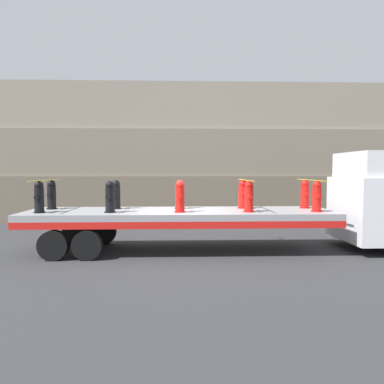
# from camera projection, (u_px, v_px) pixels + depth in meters

# --- Properties ---
(ground_plane) EXTENTS (120.00, 120.00, 0.00)m
(ground_plane) POSITION_uv_depth(u_px,v_px,m) (180.00, 251.00, 11.62)
(ground_plane) COLOR #2D2D30
(rock_cliff) EXTENTS (60.00, 3.30, 6.68)m
(rock_cliff) POSITION_uv_depth(u_px,v_px,m) (179.00, 154.00, 19.04)
(rock_cliff) COLOR #665B4C
(rock_cliff) RESTS_ON ground_plane
(flatbed_trailer) EXTENTS (9.37, 2.53, 1.26)m
(flatbed_trailer) POSITION_uv_depth(u_px,v_px,m) (165.00, 217.00, 11.54)
(flatbed_trailer) COLOR gray
(flatbed_trailer) RESTS_ON ground_plane
(fire_hydrant_black_near_0) EXTENTS (0.34, 0.53, 0.93)m
(fire_hydrant_black_near_0) POSITION_uv_depth(u_px,v_px,m) (39.00, 197.00, 10.84)
(fire_hydrant_black_near_0) COLOR black
(fire_hydrant_black_near_0) RESTS_ON flatbed_trailer
(fire_hydrant_black_far_0) EXTENTS (0.34, 0.53, 0.93)m
(fire_hydrant_black_far_0) POSITION_uv_depth(u_px,v_px,m) (52.00, 195.00, 11.90)
(fire_hydrant_black_far_0) COLOR black
(fire_hydrant_black_far_0) RESTS_ON flatbed_trailer
(fire_hydrant_black_near_1) EXTENTS (0.34, 0.53, 0.93)m
(fire_hydrant_black_near_1) POSITION_uv_depth(u_px,v_px,m) (110.00, 197.00, 10.91)
(fire_hydrant_black_near_1) COLOR black
(fire_hydrant_black_near_1) RESTS_ON flatbed_trailer
(fire_hydrant_black_far_1) EXTENTS (0.34, 0.53, 0.93)m
(fire_hydrant_black_far_1) POSITION_uv_depth(u_px,v_px,m) (116.00, 195.00, 11.98)
(fire_hydrant_black_far_1) COLOR black
(fire_hydrant_black_far_1) RESTS_ON flatbed_trailer
(fire_hydrant_red_near_2) EXTENTS (0.34, 0.53, 0.93)m
(fire_hydrant_red_near_2) POSITION_uv_depth(u_px,v_px,m) (180.00, 197.00, 10.99)
(fire_hydrant_red_near_2) COLOR red
(fire_hydrant_red_near_2) RESTS_ON flatbed_trailer
(fire_hydrant_red_far_2) EXTENTS (0.34, 0.53, 0.93)m
(fire_hydrant_red_far_2) POSITION_uv_depth(u_px,v_px,m) (180.00, 195.00, 12.05)
(fire_hydrant_red_far_2) COLOR red
(fire_hydrant_red_far_2) RESTS_ON flatbed_trailer
(fire_hydrant_red_near_3) EXTENTS (0.34, 0.53, 0.93)m
(fire_hydrant_red_near_3) POSITION_uv_depth(u_px,v_px,m) (249.00, 197.00, 11.06)
(fire_hydrant_red_near_3) COLOR red
(fire_hydrant_red_near_3) RESTS_ON flatbed_trailer
(fire_hydrant_red_far_3) EXTENTS (0.34, 0.53, 0.93)m
(fire_hydrant_red_far_3) POSITION_uv_depth(u_px,v_px,m) (243.00, 194.00, 12.13)
(fire_hydrant_red_far_3) COLOR red
(fire_hydrant_red_far_3) RESTS_ON flatbed_trailer
(fire_hydrant_red_near_4) EXTENTS (0.34, 0.53, 0.93)m
(fire_hydrant_red_near_4) POSITION_uv_depth(u_px,v_px,m) (317.00, 197.00, 11.14)
(fire_hydrant_red_near_4) COLOR red
(fire_hydrant_red_near_4) RESTS_ON flatbed_trailer
(fire_hydrant_red_far_4) EXTENTS (0.34, 0.53, 0.93)m
(fire_hydrant_red_far_4) POSITION_uv_depth(u_px,v_px,m) (305.00, 194.00, 12.20)
(fire_hydrant_red_far_4) COLOR red
(fire_hydrant_red_far_4) RESTS_ON flatbed_trailer
(cargo_strap_rear) EXTENTS (0.05, 2.62, 0.01)m
(cargo_strap_rear) POSITION_uv_depth(u_px,v_px,m) (45.00, 180.00, 11.34)
(cargo_strap_rear) COLOR yellow
(cargo_strap_rear) RESTS_ON fire_hydrant_black_near_0
(cargo_strap_middle) EXTENTS (0.05, 2.62, 0.01)m
(cargo_strap_middle) POSITION_uv_depth(u_px,v_px,m) (246.00, 180.00, 11.57)
(cargo_strap_middle) COLOR yellow
(cargo_strap_middle) RESTS_ON fire_hydrant_red_near_3
(cargo_strap_front) EXTENTS (0.05, 2.62, 0.01)m
(cargo_strap_front) POSITION_uv_depth(u_px,v_px,m) (311.00, 180.00, 11.64)
(cargo_strap_front) COLOR yellow
(cargo_strap_front) RESTS_ON fire_hydrant_red_near_4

